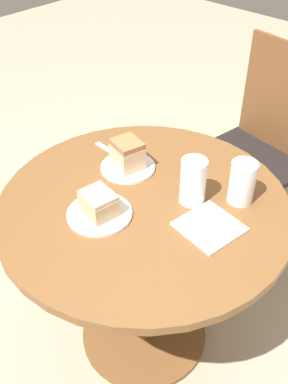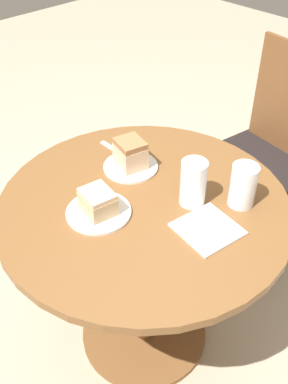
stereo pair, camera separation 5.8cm
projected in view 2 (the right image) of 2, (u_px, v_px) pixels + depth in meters
The scene contains 11 objects.
ground_plane at pixel (144, 333), 1.91m from camera, with size 8.00×8.00×0.00m, color tan.
table at pixel (144, 242), 1.57m from camera, with size 0.95×0.95×0.74m.
chair at pixel (265, 152), 2.07m from camera, with size 0.52×0.51×0.98m.
plate_near at pixel (131, 167), 1.59m from camera, with size 0.19×0.19×0.01m.
plate_far at pixel (99, 212), 1.40m from camera, with size 0.20×0.20×0.01m.
cake_slice_near at pixel (130, 154), 1.56m from camera, with size 0.12×0.11×0.10m.
cake_slice_far at pixel (98, 202), 1.38m from camera, with size 0.12×0.10×0.08m.
glass_lemonade at pixel (243, 188), 1.40m from camera, with size 0.08×0.08×0.14m.
glass_water at pixel (193, 185), 1.41m from camera, with size 0.08×0.08×0.16m.
napkin_stack at pixel (208, 229), 1.35m from camera, with size 0.19×0.19×0.01m.
fork at pixel (116, 151), 1.67m from camera, with size 0.16×0.02×0.00m.
Camera 2 is at (0.80, -0.77, 1.68)m, focal length 42.00 mm.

